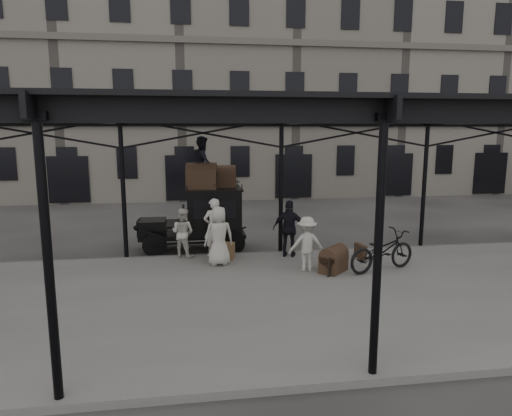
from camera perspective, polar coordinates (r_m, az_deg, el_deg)
The scene contains 18 objects.
ground at distance 13.50m, azimuth 4.75°, elevation -8.19°, with size 120.00×120.00×0.00m, color #383533.
platform at distance 11.65m, azimuth 7.02°, elevation -10.83°, with size 28.00×8.00×0.15m, color slate.
canopy at distance 11.18m, azimuth 7.13°, elevation 11.95°, with size 22.50×9.00×4.74m.
building_frontage at distance 30.77m, azimuth -2.92°, elevation 15.11°, with size 64.00×8.00×14.00m, color slate.
taxi at distance 15.88m, azimuth -6.43°, elevation -0.99°, with size 3.65×1.55×2.18m.
porter_left at distance 14.65m, azimuth -5.30°, elevation -2.39°, with size 0.68×0.45×1.86m, color silver.
porter_midleft at distance 14.66m, azimuth -9.15°, elevation -3.05°, with size 0.76×0.59×1.56m, color beige.
porter_centre at distance 13.64m, azimuth -4.67°, elevation -3.47°, with size 0.87×0.57×1.78m, color beige.
porter_official at distance 14.50m, azimuth 4.22°, elevation -2.59°, with size 1.06×0.44×1.82m, color black.
porter_right at distance 13.13m, azimuth 6.34°, elevation -4.48°, with size 1.02×0.58×1.57m, color beige.
bicycle at distance 13.57m, azimuth 15.48°, elevation -5.18°, with size 0.78×2.24×1.18m, color black.
porter_roof at distance 15.54m, azimuth -6.66°, elevation 5.67°, with size 0.85×0.67×1.76m, color black.
steamer_trunk_roof_near at distance 15.44m, azimuth -6.79°, elevation 3.74°, with size 1.01×0.61×0.74m, color #453020, non-canonical shape.
steamer_trunk_roof_far at distance 15.93m, azimuth -4.13°, elevation 3.78°, with size 0.86×0.53×0.63m, color #453020, non-canonical shape.
steamer_trunk_platform at distance 13.26m, azimuth 9.67°, elevation -6.54°, with size 0.86×0.52×0.63m, color #453020, non-canonical shape.
wicker_hamper at distance 14.39m, azimuth -4.00°, elevation -5.38°, with size 0.60×0.45×0.50m, color olive.
suitcase_upright at distance 14.78m, azimuth 12.92°, elevation -5.29°, with size 0.15×0.60×0.45m, color #453020.
suitcase_flat at distance 13.48m, azimuth 9.08°, elevation -6.76°, with size 0.60×0.15×0.40m, color #453020.
Camera 1 is at (-2.96, -12.50, 4.18)m, focal length 32.00 mm.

